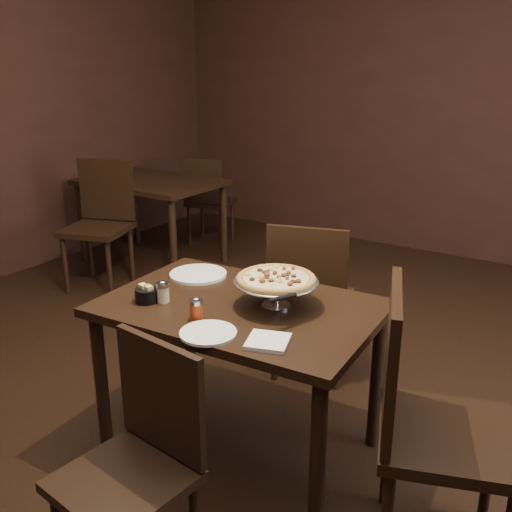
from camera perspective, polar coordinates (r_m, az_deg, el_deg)
The scene contains 16 objects.
room at distance 2.13m, azimuth -0.53°, elevation 11.05°, with size 6.04×7.04×2.84m.
dining_table at distance 2.46m, azimuth -1.62°, elevation -6.85°, with size 1.20×0.84×0.72m.
background_table at distance 5.06m, azimuth -10.49°, elevation 6.40°, with size 1.19×0.79×0.74m.
pizza_stand at distance 2.36m, azimuth 2.02°, elevation -2.34°, with size 0.36×0.36×0.15m.
parmesan_shaker at distance 2.46m, azimuth -9.30°, elevation -3.57°, with size 0.06×0.06×0.10m.
pepper_flake_shaker at distance 2.28m, azimuth -6.00°, elevation -5.29°, with size 0.05×0.05×0.09m.
packet_caddy at distance 2.48m, azimuth -10.90°, elevation -3.80°, with size 0.10×0.10×0.08m.
napkin_stack at distance 2.09m, azimuth 1.21°, elevation -8.54°, with size 0.15×0.15×0.02m, color white.
plate_left at distance 2.76m, azimuth -5.81°, elevation -1.82°, with size 0.27×0.27×0.01m, color white.
plate_near at distance 2.17m, azimuth -4.81°, elevation -7.68°, with size 0.22×0.22×0.01m, color white.
serving_spatula at distance 2.18m, azimuth 2.69°, elevation -4.24°, with size 0.15×0.15×0.02m.
chair_far at distance 3.12m, azimuth 5.42°, elevation -3.87°, with size 0.53×0.53×0.91m.
chair_near at distance 2.03m, azimuth -11.69°, elevation -19.04°, with size 0.43×0.43×0.84m.
chair_side at distance 2.10m, azimuth 16.65°, elevation -15.12°, with size 0.59×0.59×0.99m.
bg_chair_far at distance 5.54m, azimuth -4.83°, elevation 5.84°, with size 0.50×0.50×0.86m.
bg_chair_near at distance 4.64m, azimuth -15.27°, elevation 3.62°, with size 0.59×0.59×0.99m.
Camera 1 is at (1.24, -1.73, 1.68)m, focal length 40.00 mm.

